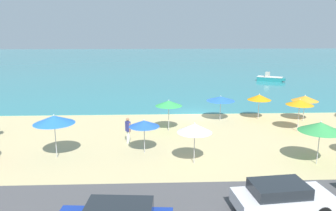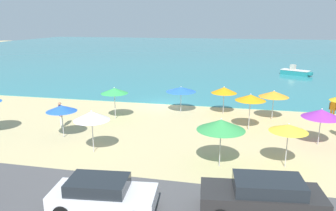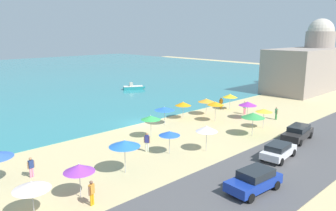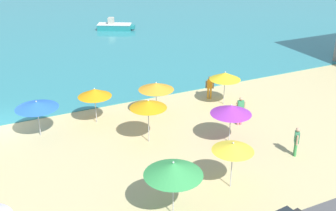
{
  "view_description": "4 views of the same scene",
  "coord_description": "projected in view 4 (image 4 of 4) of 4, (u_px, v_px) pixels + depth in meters",
  "views": [
    {
      "loc": [
        -3.64,
        -29.14,
        7.52
      ],
      "look_at": [
        -2.54,
        -2.64,
        1.44
      ],
      "focal_mm": 35.0,
      "sensor_mm": 36.0,
      "label": 1
    },
    {
      "loc": [
        6.45,
        -27.44,
        7.23
      ],
      "look_at": [
        1.17,
        -3.57,
        0.86
      ],
      "focal_mm": 35.0,
      "sensor_mm": 36.0,
      "label": 2
    },
    {
      "loc": [
        -23.51,
        -29.73,
        10.68
      ],
      "look_at": [
        6.0,
        1.46,
        1.05
      ],
      "focal_mm": 35.0,
      "sensor_mm": 36.0,
      "label": 3
    },
    {
      "loc": [
        -0.66,
        -24.6,
        11.37
      ],
      "look_at": [
        8.32,
        -5.81,
        2.07
      ],
      "focal_mm": 45.0,
      "sensor_mm": 36.0,
      "label": 4
    }
  ],
  "objects": [
    {
      "name": "ground_plane",
      "position": [
        1.0,
        126.0,
        25.16
      ],
      "size": [
        160.0,
        160.0,
        0.0
      ],
      "primitive_type": "plane",
      "color": "#CAB580"
    },
    {
      "name": "beach_umbrella_2",
      "position": [
        173.0,
        169.0,
        16.76
      ],
      "size": [
        2.43,
        2.43,
        2.57
      ],
      "color": "#B2B2B7",
      "rests_on": "ground_plane"
    },
    {
      "name": "beach_umbrella_3",
      "position": [
        37.0,
        105.0,
        23.3
      ],
      "size": [
        2.39,
        2.39,
        2.15
      ],
      "color": "#B2B2B7",
      "rests_on": "ground_plane"
    },
    {
      "name": "beach_umbrella_4",
      "position": [
        225.0,
        76.0,
        27.31
      ],
      "size": [
        2.05,
        2.05,
        2.29
      ],
      "color": "#B2B2B7",
      "rests_on": "ground_plane"
    },
    {
      "name": "beach_umbrella_5",
      "position": [
        233.0,
        147.0,
        18.64
      ],
      "size": [
        1.9,
        1.9,
        2.34
      ],
      "color": "#B2B2B7",
      "rests_on": "ground_plane"
    },
    {
      "name": "beach_umbrella_6",
      "position": [
        148.0,
        104.0,
        22.47
      ],
      "size": [
        2.02,
        2.02,
        2.54
      ],
      "color": "#B2B2B7",
      "rests_on": "ground_plane"
    },
    {
      "name": "beach_umbrella_7",
      "position": [
        156.0,
        86.0,
        25.69
      ],
      "size": [
        2.19,
        2.19,
        2.25
      ],
      "color": "#B2B2B7",
      "rests_on": "ground_plane"
    },
    {
      "name": "beach_umbrella_8",
      "position": [
        231.0,
        110.0,
        22.59
      ],
      "size": [
        2.25,
        2.25,
        2.27
      ],
      "color": "#B2B2B7",
      "rests_on": "ground_plane"
    },
    {
      "name": "beach_umbrella_11",
      "position": [
        95.0,
        93.0,
        24.81
      ],
      "size": [
        2.01,
        2.01,
        2.25
      ],
      "color": "#B2B2B7",
      "rests_on": "ground_plane"
    },
    {
      "name": "bather_0",
      "position": [
        297.0,
        140.0,
        21.68
      ],
      "size": [
        0.39,
        0.48,
        1.61
      ],
      "color": "#399348",
      "rests_on": "ground_plane"
    },
    {
      "name": "bather_2",
      "position": [
        210.0,
        86.0,
        28.62
      ],
      "size": [
        0.51,
        0.36,
        1.61
      ],
      "color": "orange",
      "rests_on": "ground_plane"
    },
    {
      "name": "bather_3",
      "position": [
        240.0,
        109.0,
        24.88
      ],
      "size": [
        0.54,
        0.33,
        1.8
      ],
      "color": "#E27585",
      "rests_on": "ground_plane"
    },
    {
      "name": "skiff_nearshore",
      "position": [
        115.0,
        26.0,
        46.35
      ],
      "size": [
        4.08,
        2.95,
        1.36
      ],
      "color": "teal",
      "rests_on": "sea"
    }
  ]
}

